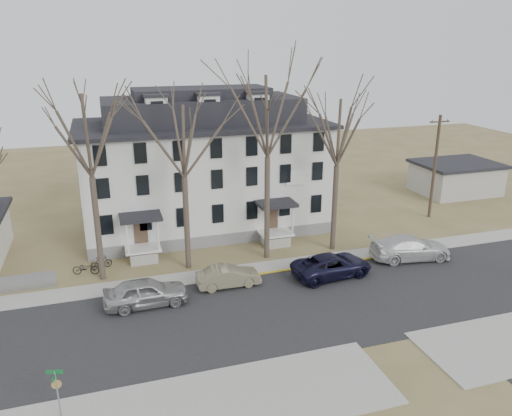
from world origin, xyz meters
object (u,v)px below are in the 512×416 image
object	(u,v)px
car_silver	(146,293)
car_white	(410,248)
utility_pole_far	(435,166)
car_tan	(228,277)
boarding_house	(204,167)
bicycle_right	(101,263)
car_navy	(332,266)
street_sign	(57,387)
tree_mid_left	(183,137)
bicycle_left	(86,269)
tree_mid_right	(339,128)
tree_far_left	(87,130)
tree_center	(268,111)

from	to	relation	value
car_silver	car_white	bearing A→B (deg)	-87.84
utility_pole_far	car_tan	xyz separation A→B (m)	(-21.47, -7.94, -4.20)
boarding_house	car_tan	xyz separation A→B (m)	(-0.97, -11.90, -4.68)
utility_pole_far	bicycle_right	bearing A→B (deg)	-174.98
car_navy	street_sign	xyz separation A→B (m)	(-17.32, -9.21, 0.91)
tree_mid_left	bicycle_left	bearing A→B (deg)	172.23
utility_pole_far	bicycle_left	world-z (taller)	utility_pole_far
tree_mid_right	car_white	size ratio (longest dim) A/B	2.10
boarding_house	car_navy	distance (m)	14.79
street_sign	boarding_house	bearing A→B (deg)	78.04
tree_far_left	car_navy	size ratio (longest dim) A/B	2.42
tree_far_left	street_sign	world-z (taller)	tree_far_left
tree_far_left	car_navy	world-z (taller)	tree_far_left
car_tan	bicycle_left	world-z (taller)	car_tan
car_silver	tree_mid_left	bearing A→B (deg)	-37.78
tree_center	bicycle_left	bearing A→B (deg)	175.77
tree_mid_right	utility_pole_far	size ratio (longest dim) A/B	1.34
car_navy	tree_far_left	bearing A→B (deg)	68.28
car_silver	car_tan	size ratio (longest dim) A/B	1.21
tree_far_left	bicycle_right	world-z (taller)	tree_far_left
utility_pole_far	street_sign	xyz separation A→B (m)	(-31.52, -17.82, -3.21)
bicycle_left	bicycle_right	world-z (taller)	bicycle_left
tree_mid_left	street_sign	xyz separation A→B (m)	(-8.02, -13.62, -7.91)
tree_center	boarding_house	bearing A→B (deg)	110.20
tree_mid_left	car_silver	bearing A→B (deg)	-126.62
tree_mid_left	car_tan	xyz separation A→B (m)	(2.03, -3.74, -8.90)
tree_far_left	tree_mid_right	xyz separation A→B (m)	(17.50, 0.00, -0.74)
tree_mid_right	bicycle_left	bearing A→B (deg)	177.02
tree_far_left	bicycle_right	size ratio (longest dim) A/B	8.63
boarding_house	car_tan	distance (m)	12.82
car_tan	bicycle_right	xyz separation A→B (m)	(-8.08, 5.35, -0.22)
boarding_house	bicycle_left	world-z (taller)	boarding_house
tree_far_left	car_tan	size ratio (longest dim) A/B	3.22
car_white	car_silver	bearing A→B (deg)	101.13
street_sign	tree_mid_left	bearing A→B (deg)	74.39
tree_mid_right	street_sign	xyz separation A→B (m)	(-19.52, -13.62, -7.91)
boarding_house	car_silver	size ratio (longest dim) A/B	4.04
bicycle_left	bicycle_right	bearing A→B (deg)	-43.64
car_white	bicycle_right	world-z (taller)	car_white
tree_far_left	boarding_house	bearing A→B (deg)	42.18
boarding_house	bicycle_left	distance (m)	13.32
car_silver	car_tan	distance (m)	5.59
tree_far_left	street_sign	size ratio (longest dim) A/B	5.38
tree_mid_left	bicycle_right	distance (m)	11.06
bicycle_left	tree_center	bearing A→B (deg)	-79.11
tree_mid_right	car_navy	size ratio (longest dim) A/B	2.25
boarding_house	tree_mid_left	size ratio (longest dim) A/B	1.63
tree_mid_right	bicycle_left	size ratio (longest dim) A/B	6.87
car_silver	car_tan	world-z (taller)	car_silver
car_navy	car_white	size ratio (longest dim) A/B	0.93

